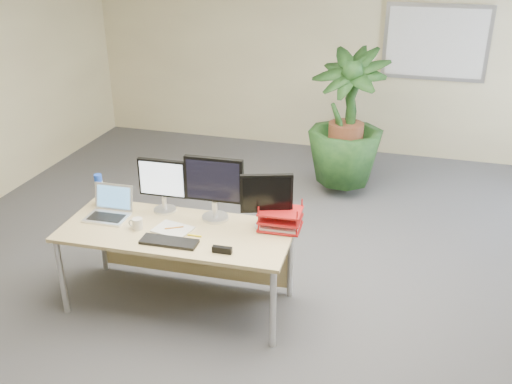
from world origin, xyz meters
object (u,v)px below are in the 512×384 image
(floor_plant, at_px, (346,132))
(laptop, at_px, (110,209))
(desk, at_px, (181,240))
(monitor_left, at_px, (163,182))
(monitor_right, at_px, (214,185))

(floor_plant, distance_m, laptop, 2.98)
(desk, bearing_deg, monitor_left, 140.16)
(floor_plant, height_order, monitor_left, floor_plant)
(monitor_left, distance_m, laptop, 0.49)
(floor_plant, relative_size, laptop, 4.34)
(monitor_left, height_order, monitor_right, monitor_right)
(laptop, bearing_deg, desk, 1.92)
(monitor_left, xyz_separation_m, laptop, (-0.40, -0.20, -0.20))
(floor_plant, distance_m, monitor_right, 2.46)
(laptop, bearing_deg, monitor_left, 26.89)
(monitor_left, xyz_separation_m, monitor_right, (0.46, -0.02, 0.04))
(desk, distance_m, monitor_right, 0.54)
(desk, bearing_deg, monitor_right, 34.48)
(laptop, bearing_deg, floor_plant, 57.54)
(desk, distance_m, monitor_left, 0.50)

